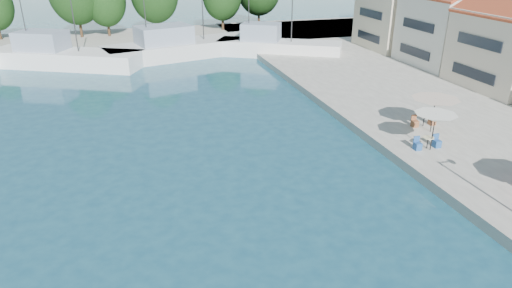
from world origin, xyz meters
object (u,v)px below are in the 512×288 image
object	(u,v)px
trawler_03	(185,47)
umbrella_cream	(435,102)
umbrella_white	(435,118)
trawler_02	(62,57)
trawler_04	(276,47)

from	to	relation	value
trawler_03	umbrella_cream	world-z (taller)	trawler_03
umbrella_white	umbrella_cream	xyz separation A→B (m)	(1.88, 2.58, -0.01)
trawler_02	umbrella_cream	world-z (taller)	trawler_02
umbrella_white	umbrella_cream	bearing A→B (deg)	53.92
umbrella_white	umbrella_cream	distance (m)	3.19
trawler_03	trawler_04	xyz separation A→B (m)	(10.46, -2.91, 0.00)
trawler_04	umbrella_cream	xyz separation A→B (m)	(1.77, -27.50, 1.63)
trawler_03	umbrella_cream	bearing A→B (deg)	-82.94
trawler_03	umbrella_white	distance (m)	34.62
trawler_03	umbrella_cream	xyz separation A→B (m)	(12.24, -30.41, 1.64)
umbrella_white	trawler_02	bearing A→B (deg)	127.20
trawler_03	umbrella_cream	size ratio (longest dim) A/B	6.55
trawler_02	trawler_03	size ratio (longest dim) A/B	0.81
trawler_02	umbrella_cream	size ratio (longest dim) A/B	5.31
trawler_04	umbrella_cream	bearing A→B (deg)	-56.90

